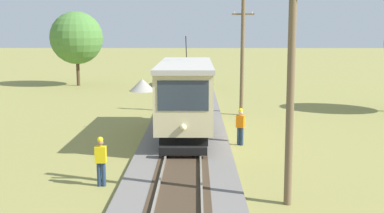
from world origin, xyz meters
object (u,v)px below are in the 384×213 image
object	(u,v)px
utility_pole_near_tram	(291,83)
tree_left_far	(77,38)
freight_car	(191,71)
second_worker	(240,125)
utility_pole_mid	(242,57)
track_worker	(101,159)
gravel_pile	(142,85)
red_tram	(186,95)

from	to	relation	value
utility_pole_near_tram	tree_left_far	world-z (taller)	utility_pole_near_tram
freight_car	tree_left_far	bearing A→B (deg)	174.00
utility_pole_near_tram	second_worker	size ratio (longest dim) A/B	4.18
utility_pole_mid	track_worker	world-z (taller)	utility_pole_mid
gravel_pile	second_worker	xyz separation A→B (m)	(6.90, -18.73, 0.44)
gravel_pile	tree_left_far	distance (m)	8.73
utility_pole_near_tram	gravel_pile	world-z (taller)	utility_pole_near_tram
gravel_pile	track_worker	world-z (taller)	track_worker
freight_car	red_tram	bearing A→B (deg)	-89.99
gravel_pile	tree_left_far	xyz separation A→B (m)	(-6.71, 3.82, 4.06)
utility_pole_near_tram	tree_left_far	size ratio (longest dim) A/B	1.05
second_worker	tree_left_far	size ratio (longest dim) A/B	0.25
freight_car	track_worker	size ratio (longest dim) A/B	2.91
gravel_pile	tree_left_far	bearing A→B (deg)	150.33
gravel_pile	second_worker	bearing A→B (deg)	-69.79
second_worker	tree_left_far	distance (m)	26.59
utility_pole_near_tram	utility_pole_mid	xyz separation A→B (m)	(-0.00, 14.65, -0.11)
red_tram	gravel_pile	size ratio (longest dim) A/B	3.69
red_tram	track_worker	size ratio (longest dim) A/B	4.79
red_tram	tree_left_far	size ratio (longest dim) A/B	1.20
red_tram	second_worker	xyz separation A→B (m)	(2.63, -1.35, -1.21)
tree_left_far	second_worker	bearing A→B (deg)	-58.89
second_worker	tree_left_far	bearing A→B (deg)	55.68
utility_pole_mid	tree_left_far	bearing A→B (deg)	133.87
utility_pole_mid	gravel_pile	size ratio (longest dim) A/B	3.13
utility_pole_mid	tree_left_far	size ratio (longest dim) A/B	1.01
track_worker	red_tram	bearing A→B (deg)	158.17
track_worker	second_worker	world-z (taller)	same
utility_pole_near_tram	gravel_pile	distance (m)	27.14
track_worker	tree_left_far	xyz separation A→B (m)	(-8.19, 28.24, 3.62)
gravel_pile	track_worker	bearing A→B (deg)	-86.53
second_worker	track_worker	bearing A→B (deg)	160.95
red_tram	track_worker	world-z (taller)	red_tram
red_tram	second_worker	world-z (taller)	red_tram
freight_car	utility_pole_near_tram	xyz separation A→B (m)	(3.43, -28.49, 2.27)
track_worker	second_worker	bearing A→B (deg)	136.17
utility_pole_near_tram	gravel_pile	size ratio (longest dim) A/B	3.23
red_tram	second_worker	bearing A→B (deg)	-27.26
utility_pole_mid	freight_car	bearing A→B (deg)	103.92
freight_car	tree_left_far	size ratio (longest dim) A/B	0.73
utility_pole_near_tram	utility_pole_mid	world-z (taller)	utility_pole_near_tram
gravel_pile	tree_left_far	size ratio (longest dim) A/B	0.32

